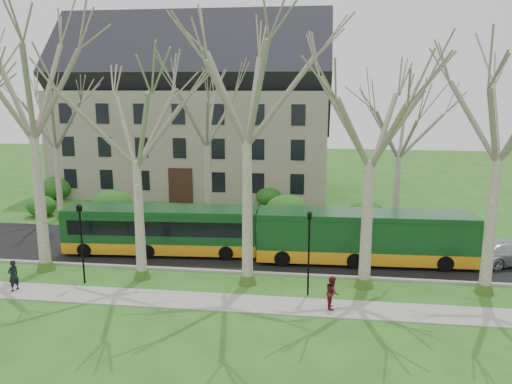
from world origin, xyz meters
TOP-DOWN VIEW (x-y plane):
  - ground at (0.00, 0.00)m, footprint 120.00×120.00m
  - sidewalk at (0.00, -2.50)m, footprint 70.00×2.00m
  - road at (0.00, 5.50)m, footprint 80.00×8.00m
  - curb at (0.00, 1.50)m, footprint 80.00×0.25m
  - building at (-6.00, 24.00)m, footprint 26.50×12.20m
  - tree_row_verge at (0.00, 0.30)m, footprint 49.00×7.00m
  - tree_row_far at (-1.33, 11.00)m, footprint 33.00×7.00m
  - lamp_row at (-0.00, -1.00)m, footprint 36.22×0.22m
  - hedges at (-4.67, 14.00)m, footprint 30.60×8.60m
  - bus_lead at (-3.35, 4.29)m, footprint 12.18×3.30m
  - bus_follow at (9.17, 4.20)m, footprint 12.77×3.09m
  - sedan at (17.74, 4.95)m, footprint 5.41×3.52m
  - pedestrian_a at (-9.09, -2.50)m, footprint 0.56×0.69m
  - pedestrian_b at (7.18, -2.48)m, footprint 0.66×0.81m

SIDE VIEW (x-z plane):
  - ground at x=0.00m, z-range 0.00..0.00m
  - sidewalk at x=0.00m, z-range 0.00..0.06m
  - road at x=0.00m, z-range 0.00..0.06m
  - curb at x=0.00m, z-range 0.00..0.14m
  - sedan at x=17.74m, z-range 0.06..1.52m
  - pedestrian_b at x=7.18m, z-range 0.06..1.63m
  - pedestrian_a at x=-9.09m, z-range 0.06..1.68m
  - hedges at x=-4.67m, z-range 0.00..2.00m
  - bus_lead at x=-3.35m, z-range 0.06..3.07m
  - bus_follow at x=9.17m, z-range 0.06..3.23m
  - lamp_row at x=0.00m, z-range 0.42..4.72m
  - tree_row_far at x=-1.33m, z-range 0.00..12.00m
  - tree_row_verge at x=0.00m, z-range 0.00..14.00m
  - building at x=-6.00m, z-range 0.07..16.07m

